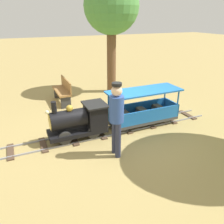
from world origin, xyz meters
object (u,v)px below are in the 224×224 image
(locomotive, at_px, (80,120))
(conductor_person, at_px, (117,115))
(oak_tree_far, at_px, (111,8))
(passenger_car, at_px, (143,111))
(park_bench, at_px, (63,91))

(locomotive, distance_m, conductor_person, 1.22)
(locomotive, bearing_deg, oak_tree_far, -35.15)
(passenger_car, xyz_separation_m, oak_tree_far, (3.13, -0.44, 2.62))
(conductor_person, relative_size, oak_tree_far, 0.40)
(locomotive, relative_size, conductor_person, 0.89)
(locomotive, distance_m, passenger_car, 1.77)
(locomotive, xyz_separation_m, oak_tree_far, (3.13, -2.21, 2.56))
(passenger_car, distance_m, conductor_person, 1.72)
(oak_tree_far, bearing_deg, park_bench, 102.95)
(passenger_car, relative_size, park_bench, 1.53)
(conductor_person, xyz_separation_m, park_bench, (3.68, 0.33, -0.54))
(conductor_person, bearing_deg, oak_tree_far, -22.42)
(passenger_car, height_order, conductor_person, conductor_person)
(passenger_car, relative_size, oak_tree_far, 0.49)
(park_bench, distance_m, oak_tree_far, 3.36)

